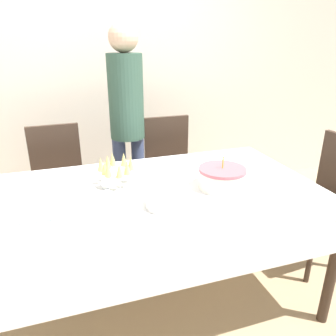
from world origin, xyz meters
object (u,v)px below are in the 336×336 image
object	(u,v)px
dining_chair_far_right	(170,168)
dining_chair_right_end	(327,196)
birthday_cake	(222,178)
plate_stack_main	(167,202)
dining_chair_far_left	(59,181)
champagne_tray	(115,170)
person_standing	(127,112)

from	to	relation	value
dining_chair_far_right	dining_chair_right_end	bearing A→B (deg)	-44.55
dining_chair_far_right	birthday_cake	xyz separation A→B (m)	(0.01, -0.96, 0.29)
dining_chair_far_right	plate_stack_main	size ratio (longest dim) A/B	4.42
dining_chair_right_end	dining_chair_far_left	bearing A→B (deg)	154.25
plate_stack_main	dining_chair_right_end	bearing A→B (deg)	8.45
champagne_tray	dining_chair_far_right	bearing A→B (deg)	50.95
dining_chair_far_left	dining_chair_right_end	xyz separation A→B (m)	(1.85, -0.89, 0.00)
dining_chair_far_right	dining_chair_right_end	world-z (taller)	same
dining_chair_right_end	plate_stack_main	size ratio (longest dim) A/B	4.42
dining_chair_right_end	plate_stack_main	distance (m)	1.33
dining_chair_far_right	person_standing	distance (m)	0.63
champagne_tray	plate_stack_main	bearing A→B (deg)	-58.78
dining_chair_far_right	person_standing	bearing A→B (deg)	172.31
dining_chair_right_end	champagne_tray	distance (m)	1.55
dining_chair_far_left	person_standing	world-z (taller)	person_standing
birthday_cake	person_standing	xyz separation A→B (m)	(-0.36, 1.01, 0.22)
dining_chair_far_left	birthday_cake	xyz separation A→B (m)	(0.95, -0.96, 0.29)
dining_chair_far_left	dining_chair_right_end	distance (m)	2.05
birthday_cake	person_standing	world-z (taller)	person_standing
dining_chair_far_left	plate_stack_main	bearing A→B (deg)	-62.65
dining_chair_right_end	birthday_cake	xyz separation A→B (m)	(-0.90, -0.06, 0.29)
dining_chair_far_right	champagne_tray	world-z (taller)	dining_chair_far_right
plate_stack_main	dining_chair_far_left	bearing A→B (deg)	117.35
birthday_cake	dining_chair_far_right	bearing A→B (deg)	90.33
birthday_cake	person_standing	distance (m)	1.09
plate_stack_main	person_standing	world-z (taller)	person_standing
birthday_cake	plate_stack_main	world-z (taller)	birthday_cake
dining_chair_right_end	plate_stack_main	xyz separation A→B (m)	(-1.29, -0.19, 0.26)
person_standing	dining_chair_right_end	bearing A→B (deg)	-36.66
dining_chair_right_end	person_standing	xyz separation A→B (m)	(-1.26, 0.94, 0.51)
birthday_cake	person_standing	size ratio (longest dim) A/B	0.16
plate_stack_main	birthday_cake	bearing A→B (deg)	18.16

